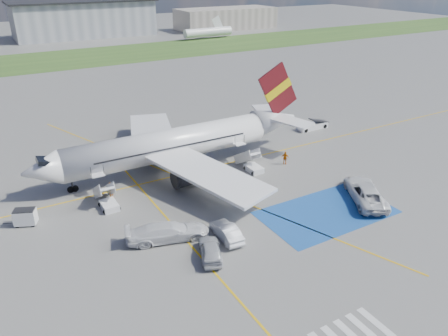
{
  "coord_description": "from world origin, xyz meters",
  "views": [
    {
      "loc": [
        -19.21,
        -32.85,
        23.58
      ],
      "look_at": [
        2.45,
        4.49,
        3.5
      ],
      "focal_mm": 35.0,
      "sensor_mm": 36.0,
      "label": 1
    }
  ],
  "objects_px": {
    "car_silver_a": "(210,250)",
    "airliner": "(179,143)",
    "van_white_a": "(365,190)",
    "van_white_b": "(168,229)",
    "belt_loader": "(312,126)",
    "gpu_cart": "(25,218)",
    "car_silver_b": "(227,232)"
  },
  "relations": [
    {
      "from": "car_silver_b",
      "to": "airliner",
      "type": "bearing_deg",
      "value": -96.47
    },
    {
      "from": "airliner",
      "to": "belt_loader",
      "type": "relative_size",
      "value": 6.67
    },
    {
      "from": "van_white_a",
      "to": "belt_loader",
      "type": "bearing_deg",
      "value": -87.29
    },
    {
      "from": "car_silver_a",
      "to": "airliner",
      "type": "bearing_deg",
      "value": -85.89
    },
    {
      "from": "car_silver_b",
      "to": "van_white_a",
      "type": "relative_size",
      "value": 0.7
    },
    {
      "from": "gpu_cart",
      "to": "van_white_b",
      "type": "bearing_deg",
      "value": -17.05
    },
    {
      "from": "car_silver_b",
      "to": "van_white_b",
      "type": "height_order",
      "value": "van_white_b"
    },
    {
      "from": "belt_loader",
      "to": "van_white_a",
      "type": "height_order",
      "value": "van_white_a"
    },
    {
      "from": "van_white_a",
      "to": "van_white_b",
      "type": "relative_size",
      "value": 1.11
    },
    {
      "from": "airliner",
      "to": "belt_loader",
      "type": "height_order",
      "value": "airliner"
    },
    {
      "from": "gpu_cart",
      "to": "belt_loader",
      "type": "distance_m",
      "value": 44.09
    },
    {
      "from": "gpu_cart",
      "to": "van_white_b",
      "type": "xyz_separation_m",
      "value": [
        11.21,
        -9.53,
        0.37
      ]
    },
    {
      "from": "airliner",
      "to": "gpu_cart",
      "type": "bearing_deg",
      "value": -166.18
    },
    {
      "from": "car_silver_a",
      "to": "van_white_a",
      "type": "xyz_separation_m",
      "value": [
        19.82,
        0.75,
        0.45
      ]
    },
    {
      "from": "airliner",
      "to": "belt_loader",
      "type": "distance_m",
      "value": 24.65
    },
    {
      "from": "car_silver_b",
      "to": "van_white_a",
      "type": "xyz_separation_m",
      "value": [
        17.08,
        -1.09,
        0.47
      ]
    },
    {
      "from": "airliner",
      "to": "gpu_cart",
      "type": "distance_m",
      "value": 19.88
    },
    {
      "from": "car_silver_b",
      "to": "van_white_a",
      "type": "distance_m",
      "value": 17.12
    },
    {
      "from": "belt_loader",
      "to": "car_silver_b",
      "type": "bearing_deg",
      "value": -144.06
    },
    {
      "from": "car_silver_b",
      "to": "van_white_a",
      "type": "height_order",
      "value": "van_white_a"
    },
    {
      "from": "car_silver_a",
      "to": "car_silver_b",
      "type": "xyz_separation_m",
      "value": [
        2.75,
        1.84,
        -0.02
      ]
    },
    {
      "from": "gpu_cart",
      "to": "car_silver_a",
      "type": "bearing_deg",
      "value": -22.97
    },
    {
      "from": "van_white_b",
      "to": "van_white_a",
      "type": "bearing_deg",
      "value": -83.98
    },
    {
      "from": "car_silver_b",
      "to": "van_white_a",
      "type": "bearing_deg",
      "value": -179.94
    },
    {
      "from": "belt_loader",
      "to": "van_white_b",
      "type": "height_order",
      "value": "van_white_b"
    },
    {
      "from": "belt_loader",
      "to": "car_silver_b",
      "type": "height_order",
      "value": "belt_loader"
    },
    {
      "from": "belt_loader",
      "to": "van_white_a",
      "type": "xyz_separation_m",
      "value": [
        -10.27,
        -20.71,
        0.81
      ]
    },
    {
      "from": "van_white_a",
      "to": "car_silver_a",
      "type": "bearing_deg",
      "value": 31.24
    },
    {
      "from": "belt_loader",
      "to": "car_silver_b",
      "type": "distance_m",
      "value": 33.65
    },
    {
      "from": "airliner",
      "to": "car_silver_a",
      "type": "xyz_separation_m",
      "value": [
        -5.77,
        -18.69,
        -2.62
      ]
    },
    {
      "from": "belt_loader",
      "to": "car_silver_a",
      "type": "xyz_separation_m",
      "value": [
        -30.09,
        -21.46,
        0.36
      ]
    },
    {
      "from": "gpu_cart",
      "to": "car_silver_b",
      "type": "bearing_deg",
      "value": -13.69
    }
  ]
}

